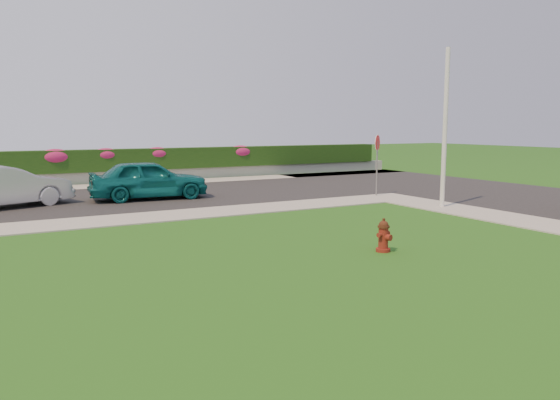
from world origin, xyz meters
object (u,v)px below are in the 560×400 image
sedan_silver (3,187)px  utility_pole (445,129)px  fire_hydrant (384,236)px  sedan_teal (149,179)px  stop_sign (377,150)px

sedan_silver → utility_pole: bearing=-137.3°
fire_hydrant → utility_pole: (6.25, 4.30, 2.41)m
fire_hydrant → sedan_teal: size_ratio=0.17×
utility_pole → stop_sign: (-0.01, 3.63, -0.88)m
fire_hydrant → sedan_silver: size_ratio=0.17×
sedan_silver → utility_pole: utility_pole is taller
fire_hydrant → sedan_silver: (-7.35, 11.58, 0.42)m
fire_hydrant → stop_sign: stop_sign is taller
fire_hydrant → sedan_teal: bearing=86.6°
stop_sign → sedan_silver: bearing=153.0°
utility_pole → sedan_teal: bearing=140.1°
utility_pole → stop_sign: size_ratio=2.18×
fire_hydrant → utility_pole: size_ratio=0.14×
sedan_teal → fire_hydrant: bearing=-164.3°
stop_sign → sedan_teal: bearing=145.8°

